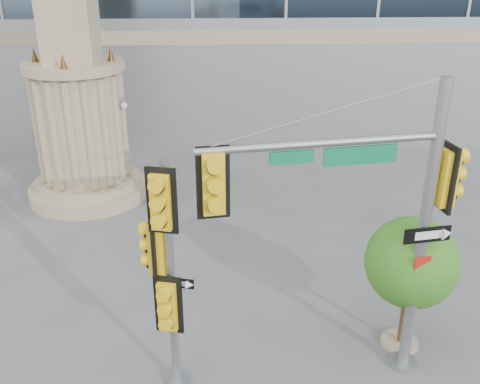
{
  "coord_description": "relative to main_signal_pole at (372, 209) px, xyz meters",
  "views": [
    {
      "loc": [
        -1.1,
        -10.01,
        8.47
      ],
      "look_at": [
        -0.54,
        2.0,
        3.13
      ],
      "focal_mm": 40.0,
      "sensor_mm": 36.0,
      "label": 1
    }
  ],
  "objects": [
    {
      "name": "street_tree",
      "position": [
        1.36,
        0.92,
        -1.87
      ],
      "size": [
        2.1,
        2.06,
        3.28
      ],
      "color": "gray",
      "rests_on": "ground"
    },
    {
      "name": "secondary_signal_pole",
      "position": [
        -3.98,
        -0.17,
        -1.01
      ],
      "size": [
        0.89,
        0.78,
        5.14
      ],
      "rotation": [
        0.0,
        0.0,
        -0.23
      ],
      "color": "slate",
      "rests_on": "ground"
    },
    {
      "name": "ground",
      "position": [
        -1.85,
        0.93,
        -4.03
      ],
      "size": [
        120.0,
        120.0,
        0.0
      ],
      "primitive_type": "plane",
      "color": "#545456",
      "rests_on": "ground"
    },
    {
      "name": "monument",
      "position": [
        -7.85,
        9.93,
        1.49
      ],
      "size": [
        4.4,
        4.4,
        16.6
      ],
      "color": "gray",
      "rests_on": "ground"
    },
    {
      "name": "main_signal_pole",
      "position": [
        0.0,
        0.0,
        0.0
      ],
      "size": [
        5.03,
        1.21,
        6.51
      ],
      "rotation": [
        0.0,
        0.0,
        0.15
      ],
      "color": "slate",
      "rests_on": "ground"
    }
  ]
}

